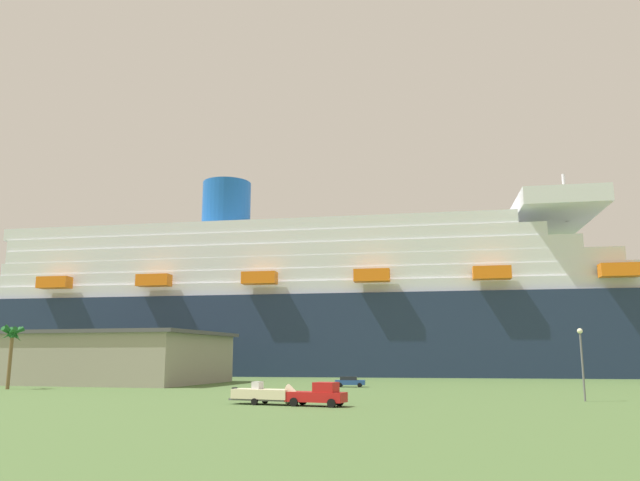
# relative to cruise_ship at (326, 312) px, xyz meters

# --- Properties ---
(ground_plane) EXTENTS (600.00, 600.00, 0.00)m
(ground_plane) POSITION_rel_cruise_ship_xyz_m (4.83, -49.22, -15.82)
(ground_plane) COLOR #4C6B38
(cruise_ship) EXTENTS (224.10, 40.41, 57.08)m
(cruise_ship) POSITION_rel_cruise_ship_xyz_m (0.00, 0.00, 0.00)
(cruise_ship) COLOR #1E2D4C
(cruise_ship) RESTS_ON ground_plane
(terminal_building) EXTENTS (50.87, 30.41, 8.72)m
(terminal_building) POSITION_rel_cruise_ship_xyz_m (-34.96, -53.65, -11.44)
(terminal_building) COLOR gray
(terminal_building) RESTS_ON ground_plane
(pickup_truck) EXTENTS (5.90, 3.23, 2.20)m
(pickup_truck) POSITION_rel_cruise_ship_xyz_m (15.26, -96.87, -14.78)
(pickup_truck) COLOR red
(pickup_truck) RESTS_ON ground_plane
(small_boat_on_trailer) EXTENTS (8.14, 3.52, 2.15)m
(small_boat_on_trailer) POSITION_rel_cruise_ship_xyz_m (10.29, -95.74, -14.86)
(small_boat_on_trailer) COLOR #595960
(small_boat_on_trailer) RESTS_ON ground_plane
(palm_tree) EXTENTS (3.48, 3.24, 9.11)m
(palm_tree) POSITION_rel_cruise_ship_xyz_m (-33.33, -74.72, -8.66)
(palm_tree) COLOR brown
(palm_tree) RESTS_ON ground_plane
(street_lamp) EXTENTS (0.56, 0.56, 7.47)m
(street_lamp) POSITION_rel_cruise_ship_xyz_m (41.25, -85.83, -10.91)
(street_lamp) COLOR slate
(street_lamp) RESTS_ON ground_plane
(parked_car_blue_suv) EXTENTS (4.59, 2.26, 1.58)m
(parked_car_blue_suv) POSITION_rel_cruise_ship_xyz_m (13.57, -60.16, -14.99)
(parked_car_blue_suv) COLOR #264C99
(parked_car_blue_suv) RESTS_ON ground_plane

